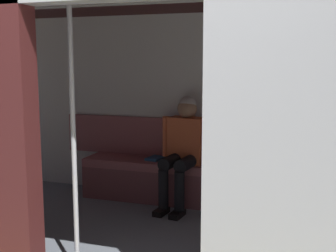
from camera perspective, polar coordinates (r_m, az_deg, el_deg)
The scene contains 7 objects.
train_car at distance 3.60m, azimuth -0.32°, elevation 7.14°, with size 6.40×2.69×2.20m.
bench_seat at distance 4.68m, azimuth 4.51°, elevation -6.39°, with size 2.73×0.44×0.46m.
person_seated at distance 4.60m, azimuth 2.11°, elevation -2.44°, with size 0.55×0.71×1.19m.
handbag at distance 4.65m, azimuth 7.44°, elevation -4.08°, with size 0.26×0.15×0.17m.
book at distance 4.87m, azimuth -1.71°, elevation -4.30°, with size 0.15×0.22×0.03m, color #26598C.
grab_pole_door at distance 3.07m, azimuth -12.41°, elevation -1.45°, with size 0.04×0.04×2.06m, color silver.
grab_pole_far at distance 2.75m, azimuth 5.76°, elevation -2.42°, with size 0.04×0.04×2.06m, color silver.
Camera 1 is at (-1.07, 2.22, 1.55)m, focal length 46.05 mm.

